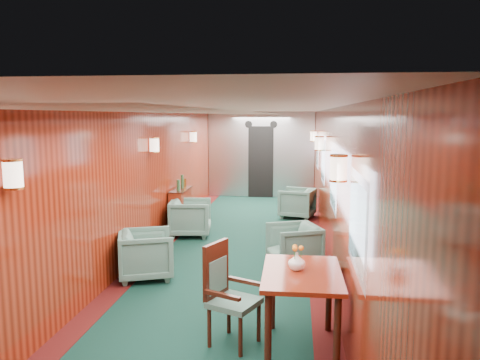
% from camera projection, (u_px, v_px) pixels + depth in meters
% --- Properties ---
extents(room, '(12.00, 12.10, 2.40)m').
position_uv_depth(room, '(232.00, 158.00, 7.28)').
color(room, '#0D3026').
rests_on(room, ground).
extents(bulkhead, '(2.98, 0.17, 2.39)m').
position_uv_depth(bulkhead, '(261.00, 155.00, 13.16)').
color(bulkhead, silver).
rests_on(bulkhead, ground).
extents(windows_right, '(0.02, 8.60, 0.80)m').
position_uv_depth(windows_right, '(327.00, 169.00, 7.38)').
color(windows_right, '#A8A9AF').
rests_on(windows_right, ground).
extents(wall_sconces, '(2.97, 7.97, 0.25)m').
position_uv_depth(wall_sconces, '(237.00, 146.00, 7.82)').
color(wall_sconces, '#FFE3C6').
rests_on(wall_sconces, ground).
extents(dining_table, '(0.76, 1.08, 0.81)m').
position_uv_depth(dining_table, '(302.00, 285.00, 4.51)').
color(dining_table, maroon).
rests_on(dining_table, ground).
extents(side_chair, '(0.59, 0.61, 1.03)m').
position_uv_depth(side_chair, '(226.00, 289.00, 4.71)').
color(side_chair, '#1E4842').
rests_on(side_chair, ground).
extents(credenza, '(0.29, 0.91, 1.09)m').
position_uv_depth(credenza, '(181.00, 208.00, 9.55)').
color(credenza, maroon).
rests_on(credenza, ground).
extents(flower_vase, '(0.21, 0.21, 0.17)m').
position_uv_depth(flower_vase, '(297.00, 261.00, 4.54)').
color(flower_vase, white).
rests_on(flower_vase, dining_table).
extents(armchair_left_near, '(0.95, 0.94, 0.68)m').
position_uv_depth(armchair_left_near, '(146.00, 254.00, 6.63)').
color(armchair_left_near, '#1E4842').
rests_on(armchair_left_near, ground).
extents(armchair_left_far, '(0.86, 0.84, 0.70)m').
position_uv_depth(armchair_left_far, '(191.00, 218.00, 8.96)').
color(armchair_left_far, '#1E4842').
rests_on(armchair_left_far, ground).
extents(armchair_right_near, '(0.93, 0.92, 0.65)m').
position_uv_depth(armchair_right_near, '(294.00, 245.00, 7.13)').
color(armchair_right_near, '#1E4842').
rests_on(armchair_right_near, ground).
extents(armchair_right_far, '(0.90, 0.88, 0.67)m').
position_uv_depth(armchair_right_far, '(297.00, 203.00, 10.56)').
color(armchair_right_far, '#1E4842').
rests_on(armchair_right_far, ground).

